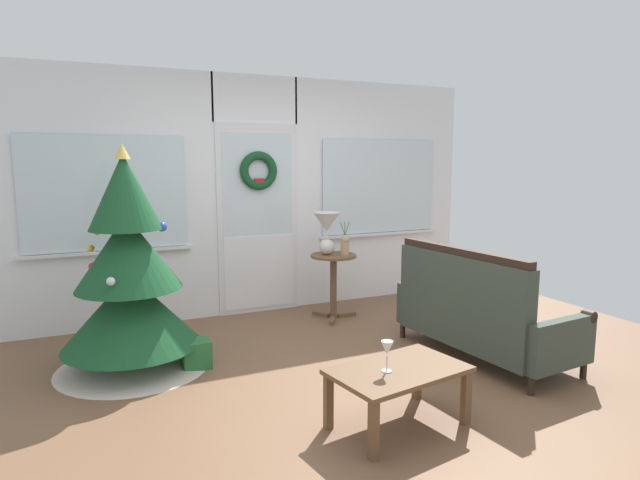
{
  "coord_description": "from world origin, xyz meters",
  "views": [
    {
      "loc": [
        -1.82,
        -3.47,
        1.67
      ],
      "look_at": [
        0.05,
        0.55,
        1.0
      ],
      "focal_mm": 30.04,
      "sensor_mm": 36.0,
      "label": 1
    }
  ],
  "objects_px": {
    "christmas_tree": "(129,284)",
    "flower_vase": "(345,244)",
    "coffee_table": "(398,377)",
    "table_lamp": "(327,227)",
    "settee_sofa": "(476,315)",
    "side_table": "(333,273)",
    "gift_box": "(196,354)",
    "wine_glass": "(387,349)"
  },
  "relations": [
    {
      "from": "christmas_tree",
      "to": "table_lamp",
      "type": "height_order",
      "value": "christmas_tree"
    },
    {
      "from": "flower_vase",
      "to": "gift_box",
      "type": "distance_m",
      "value": 1.96
    },
    {
      "from": "side_table",
      "to": "flower_vase",
      "type": "height_order",
      "value": "flower_vase"
    },
    {
      "from": "wine_glass",
      "to": "christmas_tree",
      "type": "bearing_deg",
      "value": 127.29
    },
    {
      "from": "table_lamp",
      "to": "flower_vase",
      "type": "bearing_deg",
      "value": -32.01
    },
    {
      "from": "side_table",
      "to": "coffee_table",
      "type": "height_order",
      "value": "side_table"
    },
    {
      "from": "christmas_tree",
      "to": "flower_vase",
      "type": "distance_m",
      "value": 2.22
    },
    {
      "from": "coffee_table",
      "to": "gift_box",
      "type": "bearing_deg",
      "value": 122.4
    },
    {
      "from": "wine_glass",
      "to": "gift_box",
      "type": "xyz_separation_m",
      "value": [
        -0.85,
        1.52,
        -0.41
      ]
    },
    {
      "from": "flower_vase",
      "to": "coffee_table",
      "type": "distance_m",
      "value": 2.36
    },
    {
      "from": "flower_vase",
      "to": "gift_box",
      "type": "bearing_deg",
      "value": -158.24
    },
    {
      "from": "settee_sofa",
      "to": "coffee_table",
      "type": "distance_m",
      "value": 1.43
    },
    {
      "from": "coffee_table",
      "to": "settee_sofa",
      "type": "bearing_deg",
      "value": 29.95
    },
    {
      "from": "wine_glass",
      "to": "side_table",
      "type": "bearing_deg",
      "value": 71.58
    },
    {
      "from": "christmas_tree",
      "to": "wine_glass",
      "type": "distance_m",
      "value": 2.18
    },
    {
      "from": "table_lamp",
      "to": "wine_glass",
      "type": "height_order",
      "value": "table_lamp"
    },
    {
      "from": "christmas_tree",
      "to": "side_table",
      "type": "distance_m",
      "value": 2.14
    },
    {
      "from": "table_lamp",
      "to": "christmas_tree",
      "type": "bearing_deg",
      "value": -164.19
    },
    {
      "from": "christmas_tree",
      "to": "coffee_table",
      "type": "xyz_separation_m",
      "value": [
        1.41,
        -1.71,
        -0.37
      ]
    },
    {
      "from": "side_table",
      "to": "flower_vase",
      "type": "distance_m",
      "value": 0.34
    },
    {
      "from": "settee_sofa",
      "to": "side_table",
      "type": "height_order",
      "value": "settee_sofa"
    },
    {
      "from": "flower_vase",
      "to": "wine_glass",
      "type": "xyz_separation_m",
      "value": [
        -0.85,
        -2.2,
        -0.28
      ]
    },
    {
      "from": "flower_vase",
      "to": "gift_box",
      "type": "relative_size",
      "value": 1.56
    },
    {
      "from": "coffee_table",
      "to": "table_lamp",
      "type": "bearing_deg",
      "value": 75.38
    },
    {
      "from": "settee_sofa",
      "to": "gift_box",
      "type": "relative_size",
      "value": 7.24
    },
    {
      "from": "settee_sofa",
      "to": "side_table",
      "type": "relative_size",
      "value": 2.37
    },
    {
      "from": "christmas_tree",
      "to": "flower_vase",
      "type": "height_order",
      "value": "christmas_tree"
    },
    {
      "from": "settee_sofa",
      "to": "coffee_table",
      "type": "bearing_deg",
      "value": -150.05
    },
    {
      "from": "settee_sofa",
      "to": "christmas_tree",
      "type": "bearing_deg",
      "value": 159.33
    },
    {
      "from": "gift_box",
      "to": "christmas_tree",
      "type": "bearing_deg",
      "value": 155.26
    },
    {
      "from": "christmas_tree",
      "to": "wine_glass",
      "type": "relative_size",
      "value": 9.19
    },
    {
      "from": "christmas_tree",
      "to": "table_lamp",
      "type": "bearing_deg",
      "value": 15.81
    },
    {
      "from": "side_table",
      "to": "wine_glass",
      "type": "xyz_separation_m",
      "value": [
        -0.75,
        -2.26,
        0.03
      ]
    },
    {
      "from": "christmas_tree",
      "to": "settee_sofa",
      "type": "bearing_deg",
      "value": -20.67
    },
    {
      "from": "christmas_tree",
      "to": "side_table",
      "type": "bearing_deg",
      "value": 14.34
    },
    {
      "from": "table_lamp",
      "to": "flower_vase",
      "type": "relative_size",
      "value": 1.26
    },
    {
      "from": "settee_sofa",
      "to": "table_lamp",
      "type": "height_order",
      "value": "table_lamp"
    },
    {
      "from": "settee_sofa",
      "to": "gift_box",
      "type": "xyz_separation_m",
      "value": [
        -2.19,
        0.79,
        -0.26
      ]
    },
    {
      "from": "christmas_tree",
      "to": "settee_sofa",
      "type": "relative_size",
      "value": 1.1
    },
    {
      "from": "gift_box",
      "to": "side_table",
      "type": "bearing_deg",
      "value": 24.77
    },
    {
      "from": "wine_glass",
      "to": "flower_vase",
      "type": "bearing_deg",
      "value": 68.81
    },
    {
      "from": "flower_vase",
      "to": "christmas_tree",
      "type": "bearing_deg",
      "value": -167.8
    }
  ]
}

